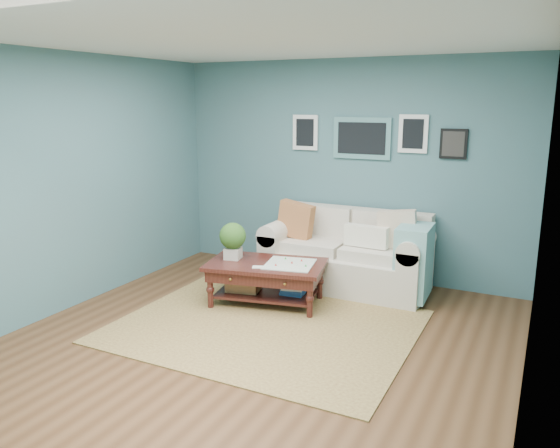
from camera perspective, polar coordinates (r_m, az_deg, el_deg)
The scene contains 4 objects.
room_shell at distance 4.69m, azimuth -3.12°, elevation 2.43°, with size 5.00×5.02×2.70m.
area_rug at distance 5.52m, azimuth -1.53°, elevation -10.63°, with size 2.85×2.28×0.01m, color brown.
loveseat at distance 6.55m, azimuth 7.66°, elevation -3.13°, with size 1.98×0.90×1.02m.
coffee_table at distance 6.01m, azimuth -2.05°, elevation -4.73°, with size 1.39×0.98×0.88m.
Camera 1 is at (2.29, -3.95, 2.21)m, focal length 35.00 mm.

